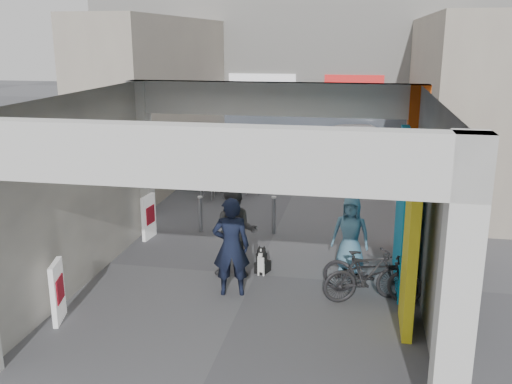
% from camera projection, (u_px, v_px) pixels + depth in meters
% --- Properties ---
extents(ground, '(90.00, 90.00, 0.00)m').
position_uv_depth(ground, '(255.00, 275.00, 10.96)').
color(ground, '#56575B').
rests_on(ground, ground).
extents(arcade_canopy, '(6.40, 6.45, 6.40)m').
position_uv_depth(arcade_canopy, '(278.00, 169.00, 9.48)').
color(arcade_canopy, silver).
rests_on(arcade_canopy, ground).
extents(far_building, '(18.00, 4.08, 8.00)m').
position_uv_depth(far_building, '(319.00, 48.00, 23.18)').
color(far_building, white).
rests_on(far_building, ground).
extents(plaza_bldg_left, '(2.00, 9.00, 5.00)m').
position_uv_depth(plaza_bldg_left, '(161.00, 99.00, 18.22)').
color(plaza_bldg_left, '#A69D8A').
rests_on(plaza_bldg_left, ground).
extents(plaza_bldg_right, '(2.00, 9.00, 5.00)m').
position_uv_depth(plaza_bldg_right, '(454.00, 105.00, 16.61)').
color(plaza_bldg_right, '#A69D8A').
rests_on(plaza_bldg_right, ground).
extents(bollard_left, '(0.09, 0.09, 0.84)m').
position_uv_depth(bollard_left, '(200.00, 214.00, 13.28)').
color(bollard_left, gray).
rests_on(bollard_left, ground).
extents(bollard_center, '(0.09, 0.09, 0.87)m').
position_uv_depth(bollard_center, '(274.00, 215.00, 13.15)').
color(bollard_center, gray).
rests_on(bollard_center, ground).
extents(bollard_right, '(0.09, 0.09, 0.87)m').
position_uv_depth(bollard_right, '(345.00, 222.00, 12.70)').
color(bollard_right, gray).
rests_on(bollard_right, ground).
extents(advert_board_near, '(0.22, 0.55, 1.00)m').
position_uv_depth(advert_board_near, '(58.00, 292.00, 9.06)').
color(advert_board_near, white).
rests_on(advert_board_near, ground).
extents(advert_board_far, '(0.14, 0.56, 1.00)m').
position_uv_depth(advert_board_far, '(149.00, 217.00, 12.84)').
color(advert_board_far, white).
rests_on(advert_board_far, ground).
extents(cafe_set, '(1.56, 1.26, 0.94)m').
position_uv_depth(cafe_set, '(229.00, 184.00, 16.40)').
color(cafe_set, '#AAAAB0').
rests_on(cafe_set, ground).
extents(produce_stand, '(1.28, 0.69, 0.84)m').
position_uv_depth(produce_stand, '(209.00, 178.00, 17.09)').
color(produce_stand, black).
rests_on(produce_stand, ground).
extents(crate_stack, '(0.55, 0.49, 0.56)m').
position_uv_depth(crate_stack, '(328.00, 171.00, 18.20)').
color(crate_stack, '#195A1E').
rests_on(crate_stack, ground).
extents(border_collie, '(0.22, 0.42, 0.59)m').
position_uv_depth(border_collie, '(262.00, 262.00, 10.95)').
color(border_collie, black).
rests_on(border_collie, ground).
extents(man_with_dog, '(0.72, 0.55, 1.78)m').
position_uv_depth(man_with_dog, '(231.00, 247.00, 9.92)').
color(man_with_dog, black).
rests_on(man_with_dog, ground).
extents(man_back_turned, '(0.92, 0.76, 1.72)m').
position_uv_depth(man_back_turned, '(236.00, 233.00, 10.71)').
color(man_back_turned, '#38393B').
rests_on(man_back_turned, ground).
extents(man_elderly, '(0.78, 0.56, 1.48)m').
position_uv_depth(man_elderly, '(350.00, 233.00, 11.04)').
color(man_elderly, teal).
rests_on(man_elderly, ground).
extents(man_crates, '(1.08, 0.70, 1.70)m').
position_uv_depth(man_crates, '(318.00, 158.00, 17.43)').
color(man_crates, black).
rests_on(man_crates, ground).
extents(bicycle_front, '(1.85, 1.03, 0.92)m').
position_uv_depth(bicycle_front, '(372.00, 272.00, 9.91)').
color(bicycle_front, black).
rests_on(bicycle_front, ground).
extents(bicycle_rear, '(1.60, 0.97, 0.93)m').
position_uv_depth(bicycle_rear, '(367.00, 275.00, 9.77)').
color(bicycle_rear, black).
rests_on(bicycle_rear, ground).
extents(white_van, '(4.48, 2.70, 1.43)m').
position_uv_depth(white_van, '(365.00, 141.00, 20.89)').
color(white_van, silver).
rests_on(white_van, ground).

